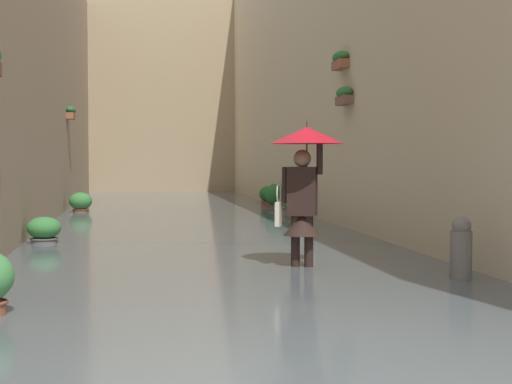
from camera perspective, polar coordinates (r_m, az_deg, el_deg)
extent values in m
plane|color=#605B56|center=(18.67, -5.40, -2.45)|extent=(69.14, 69.14, 0.00)
cube|color=#515B60|center=(18.66, -5.40, -2.17)|extent=(6.95, 33.65, 0.18)
cube|color=beige|center=(19.48, 6.51, 10.89)|extent=(1.80, 31.65, 8.91)
cube|color=#9E563D|center=(15.83, 6.36, 9.49)|extent=(0.20, 0.70, 0.18)
ellipsoid|color=#2D7033|center=(15.85, 6.36, 10.06)|extent=(0.28, 0.76, 0.24)
cube|color=brown|center=(15.45, 6.66, 6.86)|extent=(0.20, 0.70, 0.18)
ellipsoid|color=#2D7033|center=(15.47, 6.66, 7.45)|extent=(0.28, 0.76, 0.24)
cube|color=gray|center=(18.92, -17.74, 9.76)|extent=(1.80, 31.65, 8.08)
cube|color=#9E563D|center=(22.20, -13.77, 5.57)|extent=(0.20, 0.70, 0.18)
ellipsoid|color=#23602D|center=(22.21, -13.77, 5.98)|extent=(0.28, 0.76, 0.24)
cube|color=tan|center=(33.45, -7.12, 7.69)|extent=(9.75, 1.80, 9.27)
cube|color=black|center=(10.16, 2.97, -6.35)|extent=(0.19, 0.26, 0.10)
cylinder|color=black|center=(10.11, 2.98, -3.94)|extent=(0.16, 0.16, 0.76)
cube|color=black|center=(10.14, 3.98, -6.38)|extent=(0.19, 0.26, 0.10)
cylinder|color=black|center=(10.08, 3.99, -3.96)|extent=(0.16, 0.16, 0.76)
cube|color=black|center=(10.04, 3.49, 0.05)|extent=(0.43, 0.34, 0.65)
cone|color=black|center=(10.07, 3.49, -2.47)|extent=(0.65, 0.65, 0.28)
sphere|color=#8C664C|center=(10.03, 3.50, 2.53)|extent=(0.23, 0.23, 0.23)
cylinder|color=black|center=(10.00, 4.81, 2.58)|extent=(0.11, 0.11, 0.44)
cylinder|color=black|center=(10.07, 2.20, 0.54)|extent=(0.11, 0.11, 0.48)
cylinder|color=black|center=(10.02, 3.84, 3.09)|extent=(0.02, 0.02, 0.42)
cone|color=red|center=(10.02, 3.85, 4.28)|extent=(0.98, 0.98, 0.22)
cylinder|color=black|center=(10.03, 3.85, 5.08)|extent=(0.01, 0.01, 0.08)
cube|color=beige|center=(10.09, 1.73, -1.66)|extent=(0.16, 0.28, 0.32)
torus|color=beige|center=(10.07, 1.73, -0.07)|extent=(0.13, 0.29, 0.30)
cylinder|color=brown|center=(20.92, -13.05, -1.64)|extent=(0.41, 0.41, 0.24)
torus|color=brown|center=(20.91, -13.06, -1.31)|extent=(0.45, 0.45, 0.04)
ellipsoid|color=#387F3D|center=(20.90, -13.06, -0.67)|extent=(0.62, 0.62, 0.47)
cylinder|color=#9E563D|center=(22.78, 0.90, -1.14)|extent=(0.39, 0.39, 0.32)
torus|color=brown|center=(22.77, 0.90, -0.73)|extent=(0.43, 0.43, 0.04)
ellipsoid|color=#2D7033|center=(22.75, 0.90, -0.14)|extent=(0.53, 0.53, 0.47)
cylinder|color=#66605B|center=(18.42, 2.60, -1.89)|extent=(0.32, 0.32, 0.40)
torus|color=#56524E|center=(18.40, 2.60, -1.27)|extent=(0.36, 0.36, 0.04)
ellipsoid|color=#387F3D|center=(18.39, 2.60, -0.65)|extent=(0.43, 0.43, 0.40)
cylinder|color=#66605B|center=(21.26, 1.42, -1.42)|extent=(0.36, 0.36, 0.31)
torus|color=#56524E|center=(21.25, 1.42, -1.01)|extent=(0.39, 0.39, 0.04)
ellipsoid|color=#2D7033|center=(21.23, 1.42, -0.20)|extent=(0.56, 0.56, 0.60)
cylinder|color=#66605B|center=(13.37, -15.64, -3.97)|extent=(0.43, 0.43, 0.26)
torus|color=#56524E|center=(13.35, -15.65, -3.42)|extent=(0.47, 0.47, 0.04)
ellipsoid|color=#387F3D|center=(13.34, -15.66, -2.61)|extent=(0.57, 0.57, 0.38)
cylinder|color=slate|center=(9.37, 15.17, -5.16)|extent=(0.26, 0.26, 0.76)
sphere|color=slate|center=(9.32, 15.20, -2.49)|extent=(0.23, 0.23, 0.23)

